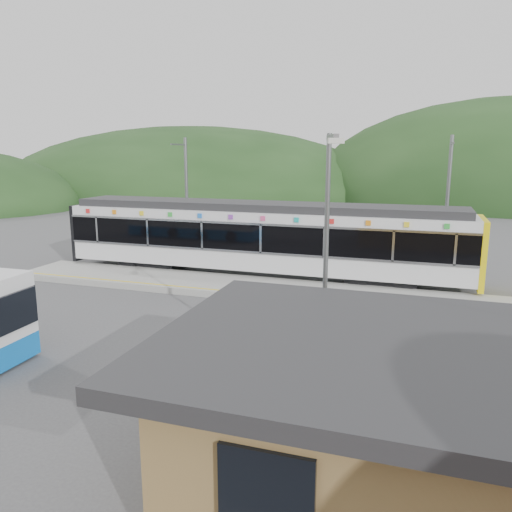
% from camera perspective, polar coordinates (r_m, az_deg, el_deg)
% --- Properties ---
extents(ground, '(120.00, 120.00, 0.00)m').
position_cam_1_polar(ground, '(19.33, -0.11, -6.88)').
color(ground, '#4C4C4F').
rests_on(ground, ground).
extents(hills, '(146.00, 149.00, 26.00)m').
position_cam_1_polar(hills, '(23.49, 18.67, -4.13)').
color(hills, '#1E3D19').
rests_on(hills, ground).
extents(platform, '(26.00, 3.20, 0.30)m').
position_cam_1_polar(platform, '(22.30, 2.58, -3.94)').
color(platform, '#9E9E99').
rests_on(platform, ground).
extents(yellow_line, '(26.00, 0.10, 0.01)m').
position_cam_1_polar(yellow_line, '(21.06, 1.62, -4.44)').
color(yellow_line, yellow).
rests_on(yellow_line, platform).
extents(train, '(20.44, 3.01, 3.74)m').
position_cam_1_polar(train, '(24.89, 0.53, 2.24)').
color(train, black).
rests_on(train, ground).
extents(catenary_mast_west, '(0.18, 1.80, 7.00)m').
position_cam_1_polar(catenary_mast_west, '(29.03, -7.95, 6.65)').
color(catenary_mast_west, slate).
rests_on(catenary_mast_west, ground).
extents(catenary_mast_east, '(0.18, 1.80, 7.00)m').
position_cam_1_polar(catenary_mast_east, '(26.09, 20.98, 5.42)').
color(catenary_mast_east, slate).
rests_on(catenary_mast_east, ground).
extents(station_shelter, '(9.20, 6.20, 3.00)m').
position_cam_1_polar(station_shelter, '(9.57, 18.08, -17.79)').
color(station_shelter, olive).
rests_on(station_shelter, ground).
extents(lamp_post, '(0.46, 1.19, 6.63)m').
position_cam_1_polar(lamp_post, '(12.29, 7.92, 1.14)').
color(lamp_post, slate).
rests_on(lamp_post, ground).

